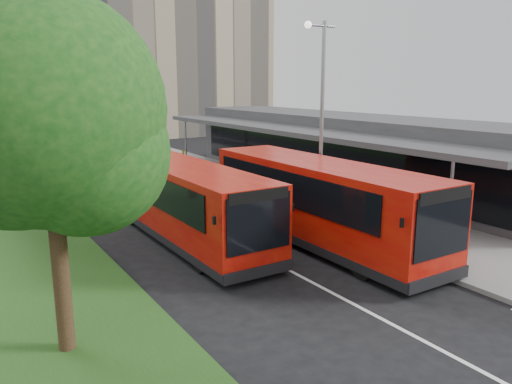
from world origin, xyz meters
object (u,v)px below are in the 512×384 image
tree_near (47,126)px  bus_second (186,202)px  lamp_post_far (145,98)px  car_near (76,138)px  car_far (26,134)px  bollard (183,157)px  lamp_post_near (320,111)px  litter_bin (252,183)px  bus_main (319,202)px

tree_near → bus_second: size_ratio=0.76×
tree_near → lamp_post_far: size_ratio=0.96×
car_near → car_far: car_near is taller
bollard → lamp_post_near: bearing=-95.0°
lamp_post_far → litter_bin: size_ratio=10.30×
bollard → car_near: (-3.29, 17.87, -0.04)m
lamp_post_near → bus_second: lamp_post_near is taller
bus_second → car_near: size_ratio=2.81×
lamp_post_far → bus_main: lamp_post_far is taller
tree_near → lamp_post_far: lamp_post_far is taller
lamp_post_near → litter_bin: size_ratio=10.30×
tree_near → litter_bin: size_ratio=9.85×
lamp_post_near → lamp_post_far: size_ratio=1.00×
bollard → car_near: size_ratio=0.28×
tree_near → car_near: tree_near is taller
lamp_post_far → bus_main: 22.27m
litter_bin → bollard: bollard is taller
tree_near → bollard: 25.52m
lamp_post_far → car_near: bearing=97.0°
bus_second → litter_bin: (6.52, 5.83, -0.93)m
lamp_post_near → bus_second: 6.48m
lamp_post_near → bollard: (1.48, 16.82, -4.06)m
car_far → lamp_post_far: bearing=-79.0°
tree_near → bollard: (12.61, 21.77, -4.28)m
bus_main → litter_bin: size_ratio=13.78×
lamp_post_far → bus_second: size_ratio=0.79×
bollard → bus_main: bearing=-99.2°
bus_second → bollard: bearing=66.1°
bollard → lamp_post_far: bearing=114.9°
car_near → car_far: 8.85m
tree_near → car_near: 40.96m
bus_second → lamp_post_far: bearing=73.7°
bus_main → bollard: bearing=80.9°
car_far → tree_near: bearing=-98.9°
lamp_post_near → car_far: 43.39m
lamp_post_far → bollard: bearing=-65.1°
lamp_post_near → bollard: 17.37m
lamp_post_far → bollard: (1.48, -3.18, -4.06)m
tree_near → lamp_post_near: lamp_post_near is taller
litter_bin → car_near: size_ratio=0.22×
bus_main → car_near: size_ratio=2.97×
litter_bin → car_near: (-2.80, 27.92, 0.08)m
bus_main → bollard: bus_main is taller
bus_second → lamp_post_near: bearing=-9.9°
tree_near → litter_bin: bearing=44.0°
bus_main → bus_second: (-3.94, 2.94, -0.08)m
lamp_post_near → car_near: (-1.81, 34.70, -4.10)m
bus_second → car_far: bearing=89.4°
bollard → car_far: 26.89m
lamp_post_far → car_near: size_ratio=2.22×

